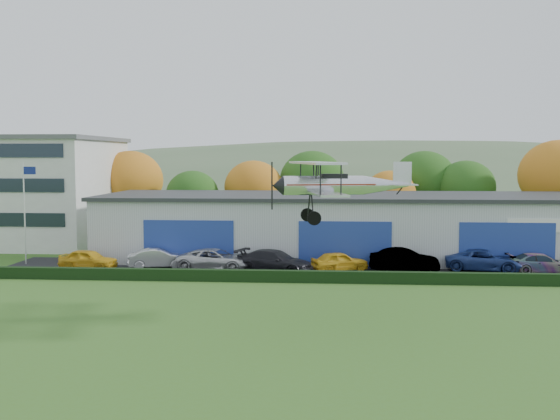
# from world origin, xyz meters

# --- Properties ---
(ground) EXTENTS (300.00, 300.00, 0.00)m
(ground) POSITION_xyz_m (0.00, 0.00, 0.00)
(ground) COLOR #3C6820
(ground) RESTS_ON ground
(apron) EXTENTS (48.00, 9.00, 0.05)m
(apron) POSITION_xyz_m (3.00, 21.00, 0.03)
(apron) COLOR black
(apron) RESTS_ON ground
(hedge) EXTENTS (46.00, 0.60, 0.80)m
(hedge) POSITION_xyz_m (3.00, 16.20, 0.40)
(hedge) COLOR black
(hedge) RESTS_ON ground
(hangar) EXTENTS (40.60, 12.60, 5.30)m
(hangar) POSITION_xyz_m (5.00, 27.98, 2.66)
(hangar) COLOR #B2B7BC
(hangar) RESTS_ON ground
(office_block) EXTENTS (20.60, 15.60, 10.40)m
(office_block) POSITION_xyz_m (-28.00, 35.00, 5.21)
(office_block) COLOR silver
(office_block) RESTS_ON ground
(flagpole) EXTENTS (1.05, 0.10, 8.00)m
(flagpole) POSITION_xyz_m (-19.88, 22.00, 4.78)
(flagpole) COLOR silver
(flagpole) RESTS_ON ground
(tree_belt) EXTENTS (75.70, 13.22, 10.12)m
(tree_belt) POSITION_xyz_m (0.85, 40.62, 5.61)
(tree_belt) COLOR #3D2614
(tree_belt) RESTS_ON ground
(distant_hills) EXTENTS (430.00, 196.00, 56.00)m
(distant_hills) POSITION_xyz_m (-4.38, 140.00, -13.05)
(distant_hills) COLOR #4C6642
(distant_hills) RESTS_ON ground
(car_0) EXTENTS (4.59, 2.39, 1.49)m
(car_0) POSITION_xyz_m (-14.22, 20.00, 0.79)
(car_0) COLOR gold
(car_0) RESTS_ON apron
(car_1) EXTENTS (4.75, 2.64, 1.48)m
(car_1) POSITION_xyz_m (-9.12, 20.87, 0.79)
(car_1) COLOR silver
(car_1) RESTS_ON apron
(car_2) EXTENTS (6.01, 3.34, 1.59)m
(car_2) POSITION_xyz_m (-4.58, 20.21, 0.85)
(car_2) COLOR silver
(car_2) RESTS_ON apron
(car_3) EXTENTS (6.19, 4.12, 1.67)m
(car_3) POSITION_xyz_m (-0.11, 19.38, 0.88)
(car_3) COLOR black
(car_3) RESTS_ON apron
(car_4) EXTENTS (4.58, 3.21, 1.45)m
(car_4) POSITION_xyz_m (4.59, 20.53, 0.77)
(car_4) COLOR gold
(car_4) RESTS_ON apron
(car_5) EXTENTS (5.24, 2.28, 1.68)m
(car_5) POSITION_xyz_m (9.35, 20.83, 0.89)
(car_5) COLOR gray
(car_5) RESTS_ON apron
(car_6) EXTENTS (6.11, 3.78, 1.58)m
(car_6) POSITION_xyz_m (15.30, 21.49, 0.84)
(car_6) COLOR navy
(car_6) RESTS_ON apron
(car_7) EXTENTS (4.90, 2.15, 1.40)m
(car_7) POSITION_xyz_m (19.20, 20.94, 0.75)
(car_7) COLOR gray
(car_7) RESTS_ON apron
(biplane) EXTENTS (7.49, 8.53, 3.17)m
(biplane) POSITION_xyz_m (4.11, 6.40, 7.09)
(biplane) COLOR silver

